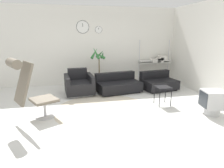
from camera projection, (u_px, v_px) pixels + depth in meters
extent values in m
plane|color=silver|center=(110.00, 108.00, 5.11)|extent=(12.00, 12.00, 0.00)
cube|color=silver|center=(95.00, 46.00, 7.36)|extent=(12.00, 0.06, 2.80)
cylinder|color=black|center=(83.00, 27.00, 7.06)|extent=(0.45, 0.01, 0.45)
cylinder|color=white|center=(83.00, 27.00, 7.06)|extent=(0.42, 0.02, 0.42)
cube|color=black|center=(83.00, 25.00, 7.03)|extent=(0.01, 0.01, 0.13)
cylinder|color=black|center=(99.00, 30.00, 7.20)|extent=(0.25, 0.01, 0.25)
cylinder|color=white|center=(99.00, 30.00, 7.20)|extent=(0.24, 0.02, 0.24)
cube|color=black|center=(99.00, 29.00, 7.18)|extent=(0.01, 0.01, 0.07)
cube|color=silver|center=(223.00, 51.00, 5.39)|extent=(0.06, 12.00, 2.80)
cylinder|color=#BCB29E|center=(104.00, 110.00, 5.01)|extent=(2.45, 2.45, 0.01)
cylinder|color=#BCBCC1|center=(45.00, 116.00, 4.59)|extent=(0.60, 0.60, 0.02)
cylinder|color=#BCBCC1|center=(45.00, 109.00, 4.54)|extent=(0.06, 0.06, 0.35)
cube|color=#6B6051|center=(44.00, 100.00, 4.49)|extent=(0.71, 0.72, 0.06)
cube|color=#6B6051|center=(23.00, 83.00, 4.13)|extent=(0.55, 0.64, 0.86)
cylinder|color=#6B6051|center=(14.00, 63.00, 3.93)|extent=(0.40, 0.52, 0.19)
cube|color=silver|center=(80.00, 93.00, 6.28)|extent=(0.76, 0.80, 0.06)
cube|color=black|center=(79.00, 87.00, 6.23)|extent=(0.69, 0.96, 0.35)
cube|color=black|center=(77.00, 74.00, 6.48)|extent=(0.62, 0.23, 0.36)
cube|color=black|center=(91.00, 83.00, 6.31)|extent=(0.20, 0.92, 0.54)
cube|color=black|center=(67.00, 85.00, 6.11)|extent=(0.20, 0.92, 0.54)
cube|color=black|center=(119.00, 91.00, 6.50)|extent=(1.33, 0.88, 0.05)
cube|color=black|center=(119.00, 86.00, 6.46)|extent=(1.48, 1.02, 0.29)
cube|color=black|center=(115.00, 76.00, 6.66)|extent=(1.38, 0.42, 0.26)
cube|color=black|center=(159.00, 89.00, 6.77)|extent=(1.08, 0.84, 0.05)
cube|color=black|center=(159.00, 84.00, 6.73)|extent=(1.21, 0.97, 0.29)
cube|color=black|center=(155.00, 74.00, 6.93)|extent=(1.11, 0.38, 0.26)
cube|color=black|center=(163.00, 87.00, 5.23)|extent=(0.36, 0.36, 0.02)
cylinder|color=black|center=(160.00, 98.00, 5.11)|extent=(0.02, 0.02, 0.48)
cylinder|color=black|center=(171.00, 98.00, 5.17)|extent=(0.02, 0.02, 0.48)
cylinder|color=black|center=(154.00, 95.00, 5.42)|extent=(0.02, 0.02, 0.48)
cylinder|color=black|center=(165.00, 94.00, 5.48)|extent=(0.02, 0.02, 0.48)
cylinder|color=#B7B7B7|center=(212.00, 111.00, 4.69)|extent=(0.35, 0.35, 0.18)
cube|color=#B7B7B7|center=(213.00, 99.00, 4.62)|extent=(0.56, 0.55, 0.41)
cube|color=#282D33|center=(203.00, 99.00, 4.61)|extent=(0.09, 0.40, 0.35)
cylinder|color=brown|center=(99.00, 84.00, 7.03)|extent=(0.32, 0.32, 0.27)
cylinder|color=#382819|center=(99.00, 80.00, 7.00)|extent=(0.29, 0.29, 0.02)
cylinder|color=brown|center=(99.00, 69.00, 6.90)|extent=(0.04, 0.04, 0.77)
cone|color=#2D6B33|center=(103.00, 55.00, 6.81)|extent=(0.11, 0.31, 0.28)
cone|color=#2D6B33|center=(100.00, 54.00, 6.88)|extent=(0.32, 0.22, 0.31)
cone|color=#2D6B33|center=(95.00, 53.00, 6.84)|extent=(0.35, 0.39, 0.39)
cone|color=#2D6B33|center=(96.00, 53.00, 6.66)|extent=(0.28, 0.34, 0.41)
cone|color=#2D6B33|center=(101.00, 56.00, 6.67)|extent=(0.34, 0.19, 0.24)
cylinder|color=#BCBCC1|center=(139.00, 61.00, 7.68)|extent=(0.03, 0.03, 1.62)
cylinder|color=#BCBCC1|center=(168.00, 60.00, 7.93)|extent=(0.03, 0.03, 1.62)
cube|color=silver|center=(155.00, 62.00, 7.70)|extent=(1.27, 0.28, 0.02)
cube|color=silver|center=(155.00, 60.00, 7.68)|extent=(1.27, 0.28, 0.02)
cube|color=beige|center=(156.00, 60.00, 7.67)|extent=(0.33, 0.24, 0.14)
cube|color=silver|center=(163.00, 58.00, 7.71)|extent=(0.27, 0.24, 0.18)
cube|color=#B7B2A8|center=(159.00, 60.00, 7.70)|extent=(0.24, 0.24, 0.18)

